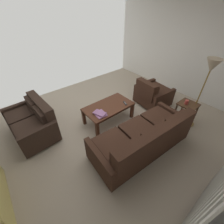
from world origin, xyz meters
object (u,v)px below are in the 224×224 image
at_px(end_table, 187,109).
at_px(book_stack, 100,114).
at_px(sofa_main, 144,139).
at_px(coffee_table, 108,108).
at_px(loveseat_near, 33,122).
at_px(coffee_mug, 187,102).
at_px(armchair_side, 152,94).
at_px(floor_lamp, 209,73).
at_px(tv_remote, 125,103).

xyz_separation_m(end_table, book_stack, (1.70, -1.15, 0.00)).
height_order(sofa_main, coffee_table, sofa_main).
distance_m(end_table, book_stack, 2.05).
relative_size(sofa_main, book_stack, 6.63).
relative_size(loveseat_near, coffee_mug, 12.80).
xyz_separation_m(sofa_main, armchair_side, (-1.49, -0.97, -0.01)).
bearing_deg(loveseat_near, floor_lamp, 145.40).
height_order(loveseat_near, coffee_mug, loveseat_near).
xyz_separation_m(coffee_table, book_stack, (0.35, 0.14, 0.09)).
distance_m(sofa_main, coffee_mug, 1.39).
bearing_deg(book_stack, tv_remote, 176.19).
bearing_deg(floor_lamp, tv_remote, -47.60).
height_order(end_table, book_stack, end_table).
height_order(armchair_side, coffee_mug, armchair_side).
relative_size(sofa_main, coffee_mug, 20.92).
xyz_separation_m(sofa_main, floor_lamp, (-1.55, 0.20, 1.01)).
relative_size(loveseat_near, floor_lamp, 0.79).
bearing_deg(coffee_table, sofa_main, 86.79).
bearing_deg(loveseat_near, tv_remote, 155.15).
bearing_deg(coffee_table, book_stack, 21.13).
relative_size(loveseat_near, book_stack, 4.06).
distance_m(loveseat_near, armchair_side, 3.17).
relative_size(sofa_main, coffee_table, 1.78).
height_order(loveseat_near, end_table, loveseat_near).
height_order(loveseat_near, floor_lamp, floor_lamp).
xyz_separation_m(floor_lamp, armchair_side, (0.06, -1.17, -1.02)).
height_order(sofa_main, end_table, sofa_main).
bearing_deg(armchair_side, coffee_table, -9.15).
relative_size(coffee_table, end_table, 1.94).
height_order(floor_lamp, coffee_mug, floor_lamp).
distance_m(sofa_main, loveseat_near, 2.46).
relative_size(end_table, tv_remote, 3.74).
relative_size(end_table, armchair_side, 0.67).
bearing_deg(loveseat_near, end_table, 145.45).
distance_m(loveseat_near, tv_remote, 2.18).
distance_m(sofa_main, tv_remote, 1.11).
bearing_deg(end_table, sofa_main, -3.78).
relative_size(loveseat_near, coffee_table, 1.09).
relative_size(coffee_table, book_stack, 3.72).
height_order(floor_lamp, tv_remote, floor_lamp).
height_order(sofa_main, coffee_mug, sofa_main).
bearing_deg(sofa_main, loveseat_near, -51.65).
distance_m(book_stack, tv_remote, 0.74).
distance_m(sofa_main, coffee_table, 1.20).
height_order(sofa_main, armchair_side, sofa_main).
distance_m(armchair_side, book_stack, 1.79).
bearing_deg(tv_remote, coffee_table, -25.86).
distance_m(end_table, floor_lamp, 0.90).
bearing_deg(sofa_main, end_table, 176.22).
xyz_separation_m(sofa_main, coffee_mug, (-1.36, 0.05, 0.31)).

